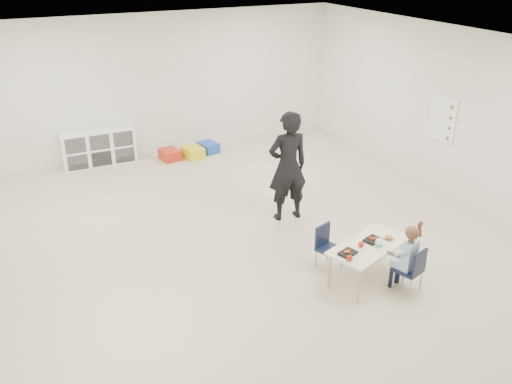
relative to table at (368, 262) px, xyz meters
name	(u,v)px	position (x,y,z in m)	size (l,w,h in m)	color
room	(247,159)	(-1.08, 1.32, 1.14)	(9.00, 9.02, 2.80)	beige
table	(368,262)	(0.00, 0.00, 0.00)	(1.25, 0.89, 0.52)	beige
chair_near	(409,269)	(0.30, -0.43, 0.05)	(0.30, 0.28, 0.62)	black
chair_far	(330,249)	(-0.30, 0.43, 0.05)	(0.30, 0.28, 0.62)	black
child	(410,257)	(0.30, -0.43, 0.23)	(0.41, 0.41, 0.98)	#9FB4D7
lunch_tray_near	(372,240)	(0.09, 0.06, 0.27)	(0.22, 0.16, 0.03)	black
lunch_tray_far	(348,253)	(-0.38, -0.07, 0.27)	(0.22, 0.16, 0.03)	black
milk_carton	(379,243)	(0.08, -0.09, 0.30)	(0.07, 0.07, 0.10)	white
bread_roll	(389,237)	(0.31, 0.00, 0.29)	(0.09, 0.09, 0.07)	#B48949
apple_near	(361,244)	(-0.13, 0.00, 0.29)	(0.07, 0.07, 0.07)	maroon
apple_far	(350,258)	(-0.45, -0.20, 0.29)	(0.07, 0.07, 0.07)	maroon
cubby_shelf	(99,148)	(-2.28, 5.60, 0.09)	(1.40, 0.40, 0.70)	white
rules_poster	(442,119)	(2.90, 1.92, 0.99)	(0.02, 0.60, 0.80)	white
adult	(288,166)	(-0.08, 1.99, 0.61)	(0.64, 0.42, 1.75)	black
bin_red	(170,155)	(-0.97, 5.24, -0.16)	(0.33, 0.43, 0.21)	#B62612
bin_yellow	(193,152)	(-0.51, 5.15, -0.15)	(0.35, 0.45, 0.22)	gold
bin_blue	(208,147)	(-0.11, 5.30, -0.16)	(0.32, 0.42, 0.20)	#1645A8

